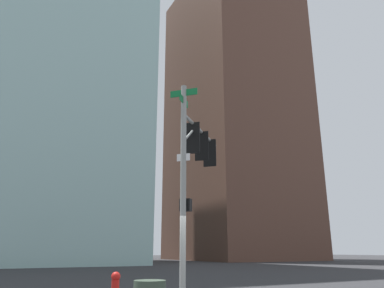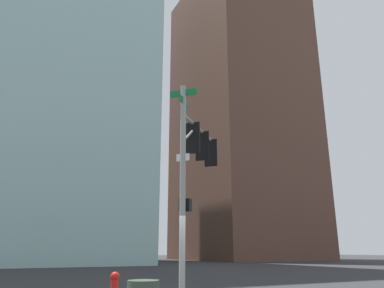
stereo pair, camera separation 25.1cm
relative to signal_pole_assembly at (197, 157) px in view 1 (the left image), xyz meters
name	(u,v)px [view 1 (the left image)]	position (x,y,z in m)	size (l,w,h in m)	color
signal_pole_assembly	(197,157)	(0.00, 0.00, 0.00)	(3.26, 3.35, 6.98)	gray
fire_hydrant	(115,287)	(0.87, -3.08, -4.30)	(0.34, 0.26, 0.87)	red
building_brick_nearside	(12,130)	(-46.00, -5.93, 13.58)	(26.05, 21.08, 36.70)	#845B47
building_brick_midblock	(235,114)	(-38.56, 28.25, 19.64)	(21.09, 17.84, 48.82)	brown
building_glass_tower	(12,43)	(-39.87, -7.50, 24.19)	(32.55, 30.53, 57.92)	#9EC6C1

